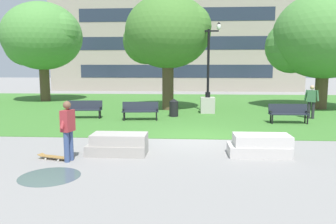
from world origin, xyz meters
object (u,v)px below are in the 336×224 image
(park_bench_far_left, at_px, (84,108))
(person_bystander_near_lawn, at_px, (312,100))
(concrete_block_center, at_px, (118,144))
(person_skateboarder, at_px, (68,128))
(park_bench_near_right, at_px, (288,112))
(trash_bin, at_px, (174,107))
(park_bench_near_left, at_px, (140,110))
(lamp_post_right, at_px, (208,95))
(skateboard, at_px, (54,157))
(concrete_block_left, at_px, (260,145))

(park_bench_far_left, height_order, person_bystander_near_lawn, person_bystander_near_lawn)
(concrete_block_center, bearing_deg, person_skateboarder, -146.64)
(park_bench_far_left, bearing_deg, park_bench_near_right, -5.21)
(park_bench_far_left, relative_size, trash_bin, 1.92)
(park_bench_near_left, relative_size, lamp_post_right, 0.36)
(park_bench_near_left, xyz_separation_m, lamp_post_right, (3.49, 2.79, 0.52))
(park_bench_near_left, xyz_separation_m, park_bench_near_right, (7.09, -0.50, 0.00))
(skateboard, xyz_separation_m, park_bench_near_right, (8.53, 6.65, 0.45))
(park_bench_near_right, relative_size, person_bystander_near_lawn, 1.05)
(park_bench_near_right, height_order, person_bystander_near_lawn, person_bystander_near_lawn)
(trash_bin, bearing_deg, concrete_block_left, -68.80)
(skateboard, distance_m, park_bench_far_left, 7.73)
(concrete_block_center, relative_size, concrete_block_left, 0.99)
(park_bench_far_left, bearing_deg, park_bench_near_left, -7.99)
(person_skateboarder, relative_size, park_bench_far_left, 0.93)
(concrete_block_left, height_order, park_bench_near_left, park_bench_near_left)
(person_skateboarder, bearing_deg, trash_bin, 73.24)
(concrete_block_center, bearing_deg, concrete_block_left, 1.87)
(concrete_block_left, height_order, park_bench_far_left, park_bench_far_left)
(lamp_post_right, distance_m, person_bystander_near_lawn, 5.47)
(person_skateboarder, bearing_deg, skateboard, 166.85)
(skateboard, height_order, trash_bin, trash_bin)
(trash_bin, bearing_deg, park_bench_near_right, -18.00)
(person_skateboarder, xyz_separation_m, park_bench_near_left, (0.96, 7.26, -0.43))
(skateboard, relative_size, trash_bin, 1.08)
(concrete_block_left, distance_m, lamp_post_right, 9.19)
(skateboard, bearing_deg, lamp_post_right, 63.60)
(trash_bin, bearing_deg, lamp_post_right, 38.78)
(skateboard, bearing_deg, person_bystander_near_lawn, 38.84)
(person_bystander_near_lawn, bearing_deg, concrete_block_left, -119.39)
(concrete_block_center, bearing_deg, lamp_post_right, 70.80)
(park_bench_far_left, relative_size, lamp_post_right, 0.36)
(lamp_post_right, height_order, trash_bin, lamp_post_right)
(park_bench_near_left, bearing_deg, skateboard, -101.39)
(concrete_block_center, bearing_deg, park_bench_far_left, 115.36)
(park_bench_near_left, distance_m, park_bench_near_right, 7.11)
(park_bench_far_left, bearing_deg, concrete_block_center, -64.64)
(park_bench_near_left, xyz_separation_m, park_bench_far_left, (-2.98, 0.42, 0.00))
(lamp_post_right, xyz_separation_m, person_bystander_near_lawn, (5.17, -1.81, -0.07))
(concrete_block_center, bearing_deg, park_bench_near_right, 41.10)
(person_skateboarder, height_order, person_bystander_near_lawn, person_bystander_near_lawn)
(park_bench_near_left, height_order, trash_bin, trash_bin)
(concrete_block_left, distance_m, park_bench_far_left, 10.10)
(skateboard, relative_size, person_bystander_near_lawn, 0.61)
(person_skateboarder, bearing_deg, person_bystander_near_lawn, 40.59)
(concrete_block_center, xyz_separation_m, park_bench_far_left, (-3.25, 6.86, 0.23))
(person_bystander_near_lawn, bearing_deg, lamp_post_right, 160.69)
(person_bystander_near_lawn, bearing_deg, person_skateboarder, -139.41)
(park_bench_near_left, bearing_deg, concrete_block_center, -87.55)
(skateboard, height_order, park_bench_near_right, park_bench_near_right)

